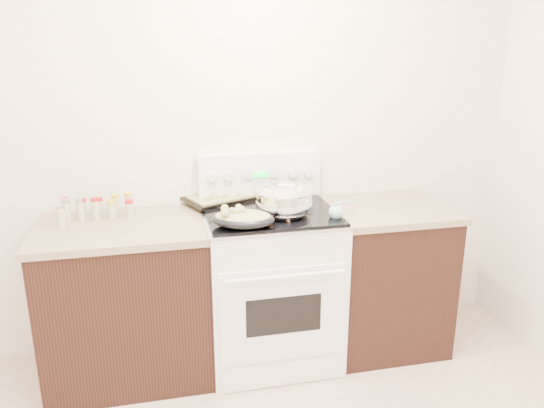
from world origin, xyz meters
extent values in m
cube|color=white|center=(0.00, 1.77, 1.35)|extent=(4.00, 0.05, 2.70)
cube|color=black|center=(-0.48, 1.43, 0.44)|extent=(0.90, 0.64, 0.88)
cube|color=brown|center=(-0.48, 1.43, 0.90)|extent=(0.93, 0.67, 0.04)
cube|color=black|center=(1.08, 1.43, 0.44)|extent=(0.70, 0.64, 0.88)
cube|color=brown|center=(1.08, 1.43, 0.90)|extent=(0.73, 0.67, 0.04)
cube|color=white|center=(0.35, 1.42, 0.46)|extent=(0.76, 0.66, 0.92)
cube|color=white|center=(0.35, 1.08, 0.45)|extent=(0.70, 0.01, 0.55)
cube|color=black|center=(0.35, 1.08, 0.46)|extent=(0.42, 0.01, 0.22)
cylinder|color=white|center=(0.35, 1.04, 0.70)|extent=(0.65, 0.02, 0.02)
cube|color=white|center=(0.35, 1.09, 0.08)|extent=(0.70, 0.01, 0.14)
cube|color=silver|center=(0.35, 1.42, 0.93)|extent=(0.78, 0.68, 0.01)
cube|color=black|center=(0.35, 1.42, 0.94)|extent=(0.74, 0.64, 0.01)
cube|color=white|center=(0.35, 1.72, 1.08)|extent=(0.76, 0.07, 0.28)
cylinder|color=white|center=(0.05, 1.67, 1.10)|extent=(0.06, 0.02, 0.06)
cylinder|color=white|center=(0.15, 1.67, 1.10)|extent=(0.06, 0.02, 0.06)
cylinder|color=white|center=(0.55, 1.67, 1.10)|extent=(0.06, 0.02, 0.06)
cylinder|color=white|center=(0.65, 1.67, 1.10)|extent=(0.06, 0.02, 0.06)
cube|color=#19E533|center=(0.35, 1.67, 1.10)|extent=(0.09, 0.00, 0.04)
cube|color=silver|center=(0.27, 1.67, 1.10)|extent=(0.05, 0.00, 0.05)
cube|color=silver|center=(0.43, 1.67, 1.10)|extent=(0.05, 0.00, 0.05)
ellipsoid|color=silver|center=(0.41, 1.33, 1.01)|extent=(0.36, 0.36, 0.19)
cylinder|color=silver|center=(0.41, 1.33, 0.95)|extent=(0.18, 0.18, 0.01)
torus|color=silver|center=(0.41, 1.33, 1.08)|extent=(0.33, 0.33, 0.02)
cylinder|color=silver|center=(0.41, 1.33, 1.03)|extent=(0.31, 0.31, 0.11)
cylinder|color=olive|center=(0.41, 1.33, 1.07)|extent=(0.29, 0.29, 0.00)
cube|color=beige|center=(0.32, 1.32, 1.08)|extent=(0.02, 0.02, 0.02)
cube|color=beige|center=(0.39, 1.29, 1.08)|extent=(0.03, 0.03, 0.02)
cube|color=beige|center=(0.31, 1.34, 1.08)|extent=(0.04, 0.04, 0.03)
cube|color=beige|center=(0.36, 1.32, 1.08)|extent=(0.03, 0.03, 0.02)
cube|color=beige|center=(0.36, 1.29, 1.08)|extent=(0.04, 0.04, 0.03)
cube|color=beige|center=(0.33, 1.32, 1.08)|extent=(0.04, 0.04, 0.03)
cube|color=beige|center=(0.52, 1.38, 1.08)|extent=(0.04, 0.04, 0.02)
cube|color=beige|center=(0.33, 1.32, 1.08)|extent=(0.04, 0.04, 0.03)
cube|color=beige|center=(0.39, 1.23, 1.08)|extent=(0.04, 0.04, 0.03)
cube|color=beige|center=(0.49, 1.30, 1.08)|extent=(0.04, 0.04, 0.03)
cube|color=beige|center=(0.35, 1.28, 1.08)|extent=(0.03, 0.03, 0.02)
ellipsoid|color=black|center=(0.15, 1.19, 0.98)|extent=(0.39, 0.33, 0.08)
ellipsoid|color=tan|center=(0.15, 1.19, 1.00)|extent=(0.35, 0.29, 0.06)
sphere|color=tan|center=(0.07, 1.22, 1.03)|extent=(0.04, 0.04, 0.04)
sphere|color=tan|center=(0.07, 1.26, 1.03)|extent=(0.04, 0.04, 0.04)
sphere|color=tan|center=(0.14, 1.26, 1.03)|extent=(0.04, 0.04, 0.04)
sphere|color=tan|center=(0.12, 1.19, 1.03)|extent=(0.04, 0.04, 0.04)
sphere|color=tan|center=(0.14, 1.22, 1.03)|extent=(0.04, 0.04, 0.04)
sphere|color=tan|center=(0.14, 1.19, 1.03)|extent=(0.05, 0.05, 0.05)
sphere|color=tan|center=(0.10, 1.20, 1.03)|extent=(0.04, 0.04, 0.04)
sphere|color=tan|center=(0.05, 1.16, 1.03)|extent=(0.05, 0.05, 0.05)
cube|color=black|center=(0.10, 1.70, 0.95)|extent=(0.48, 0.42, 0.02)
cube|color=tan|center=(0.10, 1.70, 0.97)|extent=(0.43, 0.37, 0.02)
sphere|color=tan|center=(0.02, 1.62, 0.98)|extent=(0.04, 0.04, 0.04)
sphere|color=tan|center=(0.08, 1.64, 0.98)|extent=(0.03, 0.03, 0.03)
sphere|color=tan|center=(0.24, 1.72, 0.98)|extent=(0.04, 0.04, 0.04)
sphere|color=tan|center=(0.12, 1.66, 0.98)|extent=(0.03, 0.03, 0.03)
sphere|color=tan|center=(0.07, 1.64, 0.98)|extent=(0.04, 0.04, 0.04)
sphere|color=tan|center=(0.16, 1.75, 0.98)|extent=(0.05, 0.05, 0.05)
sphere|color=tan|center=(0.02, 1.78, 0.98)|extent=(0.05, 0.05, 0.05)
sphere|color=tan|center=(0.05, 1.66, 0.98)|extent=(0.04, 0.04, 0.04)
sphere|color=tan|center=(0.21, 1.68, 0.98)|extent=(0.03, 0.03, 0.03)
sphere|color=tan|center=(0.06, 1.67, 0.98)|extent=(0.04, 0.04, 0.04)
cylinder|color=#A46C4B|center=(0.35, 1.32, 0.95)|extent=(0.13, 0.26, 0.01)
sphere|color=#A46C4B|center=(0.30, 1.22, 0.96)|extent=(0.04, 0.04, 0.04)
sphere|color=#92CFD9|center=(0.68, 1.22, 0.98)|extent=(0.08, 0.08, 0.08)
cylinder|color=#92CFD9|center=(0.76, 1.30, 1.00)|extent=(0.20, 0.20, 0.07)
cylinder|color=#BFB28C|center=(-0.79, 1.63, 0.97)|extent=(0.04, 0.04, 0.10)
cylinder|color=#B21414|center=(-0.79, 1.63, 1.03)|extent=(0.05, 0.05, 0.02)
cylinder|color=#BFB28C|center=(-0.70, 1.63, 0.96)|extent=(0.05, 0.05, 0.09)
cylinder|color=#B21414|center=(-0.70, 1.63, 1.02)|extent=(0.05, 0.05, 0.02)
cylinder|color=#BFB28C|center=(-0.61, 1.63, 0.96)|extent=(0.04, 0.04, 0.09)
cylinder|color=#B21414|center=(-0.61, 1.63, 1.01)|extent=(0.05, 0.05, 0.02)
cylinder|color=#BFB28C|center=(-0.52, 1.62, 0.97)|extent=(0.04, 0.04, 0.10)
cylinder|color=gold|center=(-0.52, 1.62, 1.03)|extent=(0.04, 0.04, 0.02)
cylinder|color=#BFB28C|center=(-0.44, 1.62, 0.97)|extent=(0.04, 0.04, 0.11)
cylinder|color=gold|center=(-0.44, 1.62, 1.04)|extent=(0.04, 0.04, 0.02)
cylinder|color=#BFB28C|center=(-0.77, 1.54, 0.98)|extent=(0.05, 0.05, 0.11)
cylinder|color=#B2B2B7|center=(-0.77, 1.54, 1.04)|extent=(0.05, 0.05, 0.02)
cylinder|color=#BFB28C|center=(-0.70, 1.54, 0.98)|extent=(0.04, 0.04, 0.11)
cylinder|color=#B2B2B7|center=(-0.70, 1.54, 1.04)|extent=(0.04, 0.04, 0.02)
cylinder|color=#BFB28C|center=(-0.62, 1.55, 0.97)|extent=(0.04, 0.04, 0.11)
cylinder|color=#B21414|center=(-0.62, 1.55, 1.04)|extent=(0.04, 0.04, 0.02)
cylinder|color=#BFB28C|center=(-0.53, 1.54, 0.97)|extent=(0.04, 0.04, 0.09)
cylinder|color=gold|center=(-0.53, 1.54, 1.02)|extent=(0.04, 0.04, 0.02)
cylinder|color=#BFB28C|center=(-0.44, 1.53, 0.97)|extent=(0.04, 0.04, 0.09)
cylinder|color=#B21414|center=(-0.44, 1.53, 1.02)|extent=(0.05, 0.05, 0.02)
cylinder|color=#BFB28C|center=(-0.79, 1.46, 0.97)|extent=(0.05, 0.05, 0.11)
cylinder|color=#B2B2B7|center=(-0.79, 1.46, 1.04)|extent=(0.05, 0.05, 0.02)
camera|label=1|loc=(-0.28, -1.41, 1.88)|focal=35.00mm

